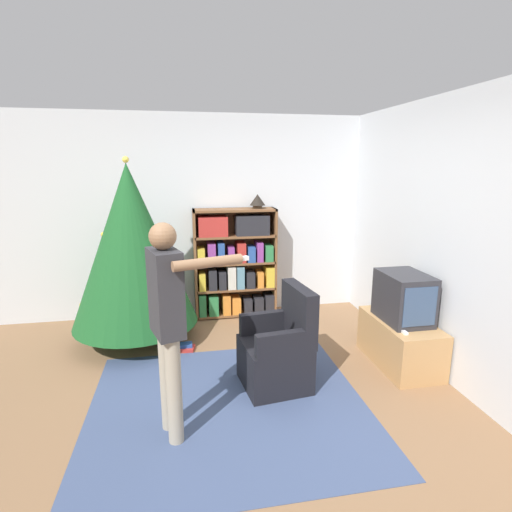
# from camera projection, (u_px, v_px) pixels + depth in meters

# --- Properties ---
(ground_plane) EXTENTS (14.00, 14.00, 0.00)m
(ground_plane) POSITION_uv_depth(u_px,v_px,m) (245.00, 408.00, 3.31)
(ground_plane) COLOR #846042
(wall_back) EXTENTS (8.00, 0.10, 2.60)m
(wall_back) POSITION_uv_depth(u_px,v_px,m) (217.00, 216.00, 5.26)
(wall_back) COLOR silver
(wall_back) RESTS_ON ground_plane
(wall_right) EXTENTS (0.10, 8.00, 2.60)m
(wall_right) POSITION_uv_depth(u_px,v_px,m) (474.00, 246.00, 3.36)
(wall_right) COLOR silver
(wall_right) RESTS_ON ground_plane
(area_rug) EXTENTS (2.28, 2.08, 0.01)m
(area_rug) POSITION_uv_depth(u_px,v_px,m) (229.00, 406.00, 3.33)
(area_rug) COLOR #3D4C70
(area_rug) RESTS_ON ground_plane
(bookshelf) EXTENTS (1.06, 0.31, 1.42)m
(bookshelf) POSITION_uv_depth(u_px,v_px,m) (234.00, 264.00, 5.20)
(bookshelf) COLOR brown
(bookshelf) RESTS_ON ground_plane
(tv_stand) EXTENTS (0.49, 0.92, 0.47)m
(tv_stand) POSITION_uv_depth(u_px,v_px,m) (400.00, 342.00, 4.00)
(tv_stand) COLOR tan
(tv_stand) RESTS_ON ground_plane
(television) EXTENTS (0.40, 0.56, 0.48)m
(television) POSITION_uv_depth(u_px,v_px,m) (404.00, 297.00, 3.89)
(television) COLOR #28282D
(television) RESTS_ON tv_stand
(game_remote) EXTENTS (0.04, 0.12, 0.02)m
(game_remote) POSITION_uv_depth(u_px,v_px,m) (403.00, 331.00, 3.66)
(game_remote) COLOR white
(game_remote) RESTS_ON tv_stand
(christmas_tree) EXTENTS (1.37, 1.37, 2.06)m
(christmas_tree) POSITION_uv_depth(u_px,v_px,m) (132.00, 246.00, 4.35)
(christmas_tree) COLOR #4C3323
(christmas_tree) RESTS_ON ground_plane
(armchair) EXTENTS (0.64, 0.63, 0.92)m
(armchair) POSITION_uv_depth(u_px,v_px,m) (279.00, 352.00, 3.60)
(armchair) COLOR black
(armchair) RESTS_ON ground_plane
(standing_person) EXTENTS (0.71, 0.45, 1.60)m
(standing_person) POSITION_uv_depth(u_px,v_px,m) (168.00, 315.00, 2.78)
(standing_person) COLOR #9E937F
(standing_person) RESTS_ON ground_plane
(table_lamp) EXTENTS (0.20, 0.20, 0.18)m
(table_lamp) POSITION_uv_depth(u_px,v_px,m) (257.00, 200.00, 5.09)
(table_lamp) COLOR #473828
(table_lamp) RESTS_ON bookshelf
(book_pile_near_tree) EXTENTS (0.23, 0.19, 0.07)m
(book_pile_near_tree) POSITION_uv_depth(u_px,v_px,m) (185.00, 347.00, 4.34)
(book_pile_near_tree) COLOR #B22D28
(book_pile_near_tree) RESTS_ON ground_plane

